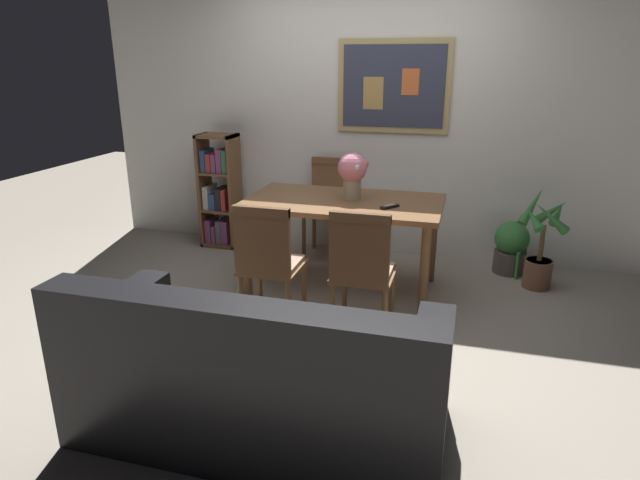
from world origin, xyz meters
The scene contains 12 objects.
ground_plane centered at (0.00, 0.00, 0.00)m, with size 12.00×12.00×0.00m, color gray.
wall_back_with_painting centered at (0.00, 1.60, 1.30)m, with size 5.20×0.14×2.60m.
dining_table centered at (0.03, 0.56, 0.65)m, with size 1.52×0.87×0.75m.
dining_chair_near_left centered at (-0.29, -0.26, 0.54)m, with size 0.40×0.41×0.91m.
dining_chair_near_right centered at (0.34, -0.23, 0.54)m, with size 0.40×0.41×0.91m.
dining_chair_far_left centered at (-0.30, 1.36, 0.54)m, with size 0.40×0.41×0.91m.
leather_couch centered at (0.05, -1.32, 0.31)m, with size 1.80×0.84×0.84m.
bookshelf centered at (-1.41, 1.32, 0.52)m, with size 0.36×0.28×1.11m.
potted_ivy centered at (1.36, 1.31, 0.23)m, with size 0.29×0.31×0.54m.
potted_palm centered at (1.56, 1.02, 0.34)m, with size 0.41×0.42×0.82m.
flower_vase centered at (0.08, 0.62, 0.96)m, with size 0.23×0.23×0.36m.
tv_remote centered at (0.41, 0.43, 0.76)m, with size 0.13×0.15×0.02m.
Camera 1 is at (0.96, -3.43, 1.80)m, focal length 30.41 mm.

